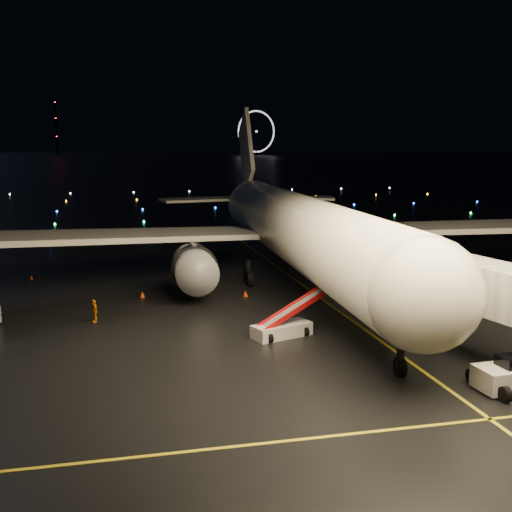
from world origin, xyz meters
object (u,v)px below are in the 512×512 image
at_px(pushback_tug, 512,373).
at_px(crew_c, 94,311).
at_px(belt_loader, 282,316).
at_px(airliner, 290,189).

height_order(pushback_tug, crew_c, pushback_tug).
height_order(pushback_tug, belt_loader, belt_loader).
bearing_deg(airliner, pushback_tug, -80.35).
xyz_separation_m(pushback_tug, belt_loader, (-10.15, 12.78, 0.57)).
distance_m(pushback_tug, belt_loader, 16.33).
bearing_deg(crew_c, belt_loader, 44.41).
bearing_deg(crew_c, airliner, 104.54).
relative_size(pushback_tug, belt_loader, 0.64).
bearing_deg(airliner, belt_loader, -105.14).
distance_m(belt_loader, crew_c, 15.15).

